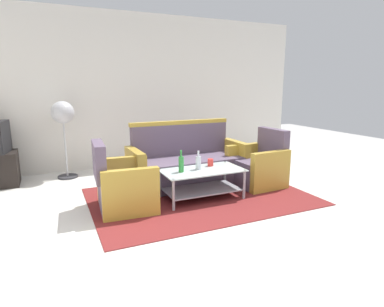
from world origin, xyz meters
name	(u,v)px	position (x,y,z in m)	size (l,w,h in m)	color
ground_plane	(222,221)	(0.00, 0.00, 0.00)	(14.00, 14.00, 0.00)	silver
wall_back	(144,91)	(0.00, 3.06, 1.40)	(6.52, 0.12, 2.80)	silver
rug	(200,196)	(0.12, 0.83, 0.01)	(2.93, 2.02, 0.01)	maroon
couch	(187,164)	(0.20, 1.44, 0.32)	(1.81, 0.78, 0.96)	#5B4C60
armchair_left	(124,187)	(-0.93, 0.83, 0.29)	(0.74, 0.80, 0.85)	#5B4C60
armchair_right	(258,167)	(1.17, 0.97, 0.29)	(0.74, 0.80, 0.85)	#5B4C60
coffee_table	(202,179)	(0.11, 0.76, 0.27)	(1.10, 0.60, 0.40)	silver
bottle_green	(181,164)	(-0.19, 0.76, 0.52)	(0.07, 0.07, 0.29)	#2D8C38
bottle_clear	(198,162)	(0.08, 0.79, 0.51)	(0.07, 0.07, 0.25)	silver
cup	(210,162)	(0.31, 0.89, 0.46)	(0.08, 0.08, 0.10)	red
pedestal_fan	(63,117)	(-1.49, 2.60, 1.01)	(0.36, 0.36, 1.27)	#2D2D33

